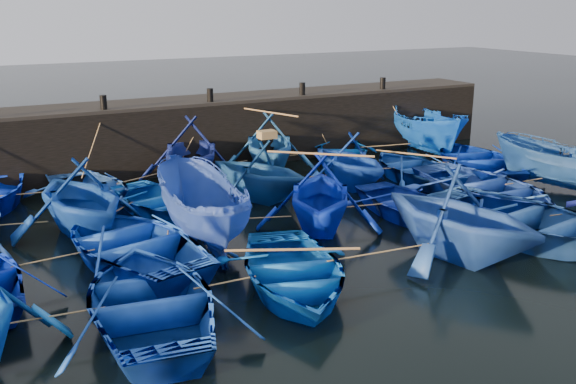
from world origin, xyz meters
name	(u,v)px	position (x,y,z in m)	size (l,w,h in m)	color
ground	(344,248)	(0.00, 0.00, 0.00)	(120.00, 120.00, 0.00)	black
quay_wall	(203,133)	(0.00, 10.50, 1.25)	(26.00, 2.50, 2.50)	black
quay_top	(202,100)	(0.00, 10.50, 2.56)	(26.00, 2.50, 0.12)	black
bollard_1	(103,102)	(-4.00, 9.60, 2.87)	(0.24, 0.24, 0.50)	black
bollard_2	(210,95)	(0.00, 9.60, 2.87)	(0.24, 0.24, 0.50)	black
bollard_3	(302,89)	(4.00, 9.60, 2.87)	(0.24, 0.24, 0.50)	black
bollard_4	(383,83)	(8.00, 9.60, 2.87)	(0.24, 0.24, 0.50)	black
boat_1	(89,189)	(-5.19, 7.11, 0.48)	(3.32, 4.64, 0.96)	#2451A8
boat_2	(191,150)	(-1.44, 7.91, 1.21)	(3.95, 4.59, 2.41)	navy
boat_3	(269,143)	(1.70, 8.05, 1.14)	(3.74, 4.34, 2.28)	#1F5CA5
boat_4	(342,152)	(4.98, 8.00, 0.45)	(3.08, 4.31, 0.89)	navy
boat_5	(428,131)	(9.01, 7.62, 1.03)	(2.00, 5.31, 2.05)	blue
boat_7	(80,196)	(-5.93, 4.16, 1.15)	(3.77, 4.38, 2.30)	#0E3E9D
boat_8	(162,201)	(-3.46, 4.84, 0.45)	(3.13, 4.37, 0.91)	blue
boat_9	(259,170)	(-0.17, 4.91, 1.02)	(3.34, 3.88, 2.04)	navy
boat_10	(349,159)	(3.26, 4.87, 1.01)	(3.31, 3.84, 2.02)	#0F3AB2
boat_11	(414,168)	(5.92, 4.56, 0.46)	(3.21, 4.48, 0.93)	navy
boat_12	(477,160)	(8.52, 4.13, 0.55)	(3.81, 5.33, 1.10)	#032499
boat_14	(132,242)	(-5.24, 1.48, 0.57)	(3.93, 5.50, 1.14)	blue
boat_15	(200,209)	(-3.24, 2.04, 0.98)	(1.91, 5.07, 1.96)	#224198
boat_16	(320,193)	(0.12, 1.50, 1.10)	(3.60, 4.18, 2.20)	#0522D5
boat_17	(407,203)	(3.03, 1.27, 0.43)	(2.98, 4.16, 0.86)	#0D28A2
boat_18	(485,187)	(6.02, 1.13, 0.57)	(3.96, 5.54, 1.15)	navy
boat_19	(562,165)	(9.49, 1.12, 0.91)	(1.77, 4.70, 1.82)	navy
boat_21	(151,298)	(-5.68, -1.72, 0.55)	(3.76, 5.26, 1.09)	navy
boat_22	(292,271)	(-2.46, -1.73, 0.49)	(3.35, 4.69, 0.97)	#064AB4
boat_23	(460,214)	(2.15, -1.94, 1.19)	(3.91, 4.53, 2.39)	#1B4494
boat_24	(527,219)	(4.72, -1.79, 0.60)	(4.13, 5.77, 1.20)	#1D4B8F
wooden_crate	(267,135)	(0.13, 4.91, 2.17)	(0.55, 0.41, 0.25)	olive
mooring_ropes	(264,175)	(-0.05, 4.83, 0.87)	(17.77, 11.74, 2.10)	tan
loose_oars	(327,158)	(1.32, 3.09, 1.63)	(10.64, 11.86, 1.41)	#99724C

